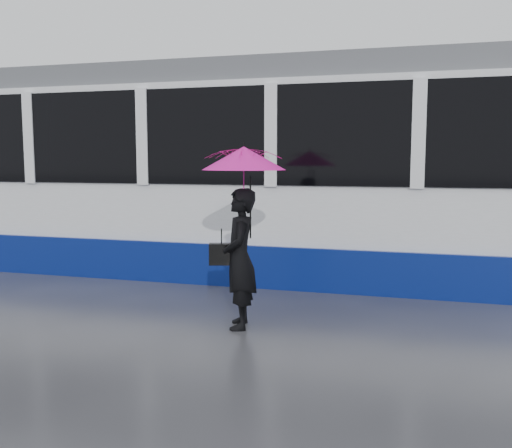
% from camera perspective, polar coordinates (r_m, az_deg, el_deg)
% --- Properties ---
extents(ground, '(90.00, 90.00, 0.00)m').
position_cam_1_polar(ground, '(7.18, -2.35, -8.61)').
color(ground, '#2D2D32').
rests_on(ground, ground).
extents(rails, '(34.00, 1.51, 0.02)m').
position_cam_1_polar(rails, '(9.52, 2.43, -4.76)').
color(rails, '#3F3D38').
rests_on(rails, ground).
extents(tram, '(26.00, 2.56, 3.35)m').
position_cam_1_polar(tram, '(10.63, -15.39, 5.04)').
color(tram, white).
rests_on(tram, ground).
extents(woman, '(0.52, 0.65, 1.56)m').
position_cam_1_polar(woman, '(6.31, -1.64, -3.48)').
color(woman, black).
rests_on(woman, ground).
extents(umbrella, '(1.14, 1.14, 1.05)m').
position_cam_1_polar(umbrella, '(6.20, -1.22, 4.96)').
color(umbrella, '#EE1477').
rests_on(umbrella, ground).
extents(handbag, '(0.30, 0.19, 0.42)m').
position_cam_1_polar(handbag, '(6.39, -3.46, -3.01)').
color(handbag, black).
rests_on(handbag, ground).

